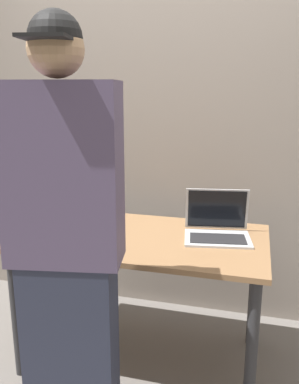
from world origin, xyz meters
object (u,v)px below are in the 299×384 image
at_px(beer_bottle_dark, 81,204).
at_px(beer_bottle_amber, 95,198).
at_px(person_figure, 67,251).
at_px(beer_bottle_brown, 75,200).
at_px(laptop, 217,227).

relative_size(beer_bottle_dark, beer_bottle_amber, 0.86).
bearing_deg(person_figure, beer_bottle_brown, 113.50).
relative_size(laptop, beer_bottle_brown, 1.29).
bearing_deg(beer_bottle_brown, beer_bottle_dark, -39.10).
relative_size(beer_bottle_amber, person_figure, 0.18).
height_order(beer_bottle_dark, beer_bottle_amber, beer_bottle_amber).
relative_size(laptop, beer_bottle_amber, 1.20).
xyz_separation_m(laptop, person_figure, (-0.52, -0.74, 0.10)).
xyz_separation_m(beer_bottle_dark, beer_bottle_brown, (-0.07, 0.05, 0.01)).
xyz_separation_m(beer_bottle_dark, person_figure, (0.30, -0.79, 0.05)).
distance_m(laptop, beer_bottle_brown, 0.89).
bearing_deg(person_figure, beer_bottle_dark, 110.80).
bearing_deg(beer_bottle_amber, beer_bottle_dark, -122.49).
xyz_separation_m(laptop, beer_bottle_dark, (-0.82, 0.05, 0.05)).
height_order(laptop, beer_bottle_dark, beer_bottle_dark).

